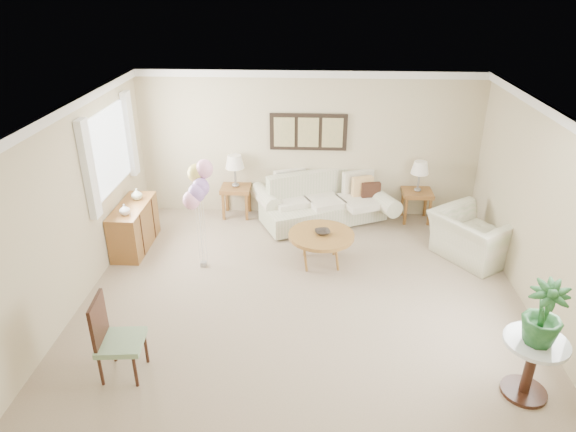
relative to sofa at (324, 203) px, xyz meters
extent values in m
plane|color=tan|center=(-0.30, -2.66, -0.34)|extent=(6.00, 6.00, 0.00)
cube|color=#C0B792|center=(-0.30, 0.34, 0.96)|extent=(6.00, 0.04, 2.60)
cube|color=#C0B792|center=(-0.30, -5.66, 0.96)|extent=(6.00, 0.04, 2.60)
cube|color=#C0B792|center=(-3.30, -2.66, 0.96)|extent=(0.04, 6.00, 2.60)
cube|color=#C0B792|center=(2.70, -2.66, 0.96)|extent=(0.04, 6.00, 2.60)
cube|color=white|center=(-0.30, -2.66, 2.25)|extent=(6.00, 6.00, 0.02)
cube|color=white|center=(-0.30, 0.31, 2.20)|extent=(6.00, 0.06, 0.12)
cube|color=white|center=(-3.27, -2.66, 2.20)|extent=(0.06, 6.00, 0.12)
cube|color=white|center=(2.67, -2.66, 2.20)|extent=(0.06, 6.00, 0.12)
cube|color=white|center=(-3.28, -1.16, 1.31)|extent=(0.04, 1.40, 1.20)
cube|color=white|center=(-3.24, -2.01, 1.31)|extent=(0.10, 0.22, 1.40)
cube|color=white|center=(-3.24, -0.31, 1.31)|extent=(0.10, 0.22, 1.40)
cube|color=black|center=(-0.30, 0.31, 1.21)|extent=(1.35, 0.04, 0.65)
cube|color=#8C8C59|center=(-0.72, 0.29, 1.21)|extent=(0.36, 0.02, 0.52)
cube|color=#8C8C59|center=(-0.30, 0.29, 1.21)|extent=(0.36, 0.02, 0.52)
cube|color=#8C8C59|center=(0.12, 0.29, 1.21)|extent=(0.36, 0.02, 0.52)
cube|color=beige|center=(-0.01, -0.06, -0.13)|extent=(2.31, 1.69, 0.35)
cube|color=beige|center=(-0.01, 0.26, 0.26)|extent=(2.03, 1.09, 0.54)
cylinder|color=beige|center=(-1.03, -0.06, 0.09)|extent=(0.65, 0.93, 0.31)
cylinder|color=beige|center=(1.02, -0.06, 0.09)|extent=(0.65, 0.93, 0.31)
cube|color=silver|center=(-0.62, -0.11, 0.08)|extent=(0.82, 0.88, 0.12)
cube|color=silver|center=(-0.01, -0.11, 0.08)|extent=(0.82, 0.88, 0.12)
cube|color=silver|center=(0.61, -0.11, 0.08)|extent=(0.82, 0.88, 0.12)
cube|color=#80A2C7|center=(-0.76, 0.06, 0.30)|extent=(0.37, 0.12, 0.37)
cube|color=#E7B772|center=(0.68, 0.06, 0.30)|extent=(0.37, 0.12, 0.37)
cube|color=#371E14|center=(0.82, -0.01, 0.24)|extent=(0.33, 0.10, 0.33)
cube|color=beige|center=(-0.01, -0.06, -0.32)|extent=(1.95, 0.78, 0.04)
cube|color=brown|center=(-1.59, 0.13, 0.19)|extent=(0.53, 0.48, 0.08)
cube|color=brown|center=(-1.80, -0.06, -0.09)|extent=(0.05, 0.05, 0.50)
cube|color=brown|center=(-1.38, -0.06, -0.09)|extent=(0.05, 0.05, 0.50)
cube|color=brown|center=(-1.80, 0.32, -0.09)|extent=(0.05, 0.05, 0.50)
cube|color=brown|center=(-1.38, 0.32, -0.09)|extent=(0.05, 0.05, 0.50)
cube|color=brown|center=(1.65, 0.10, 0.19)|extent=(0.52, 0.47, 0.08)
cube|color=brown|center=(1.45, -0.09, -0.10)|extent=(0.05, 0.05, 0.49)
cube|color=brown|center=(1.86, -0.09, -0.10)|extent=(0.05, 0.05, 0.49)
cube|color=brown|center=(1.45, 0.29, -0.10)|extent=(0.05, 0.05, 0.49)
cube|color=brown|center=(1.86, 0.29, -0.10)|extent=(0.05, 0.05, 0.49)
cylinder|color=gray|center=(-1.59, 0.13, 0.26)|extent=(0.14, 0.14, 0.06)
cylinder|color=gray|center=(-1.59, 0.13, 0.44)|extent=(0.04, 0.04, 0.30)
cone|color=silver|center=(-1.59, 0.13, 0.70)|extent=(0.33, 0.33, 0.24)
cylinder|color=gray|center=(1.65, 0.10, 0.25)|extent=(0.13, 0.13, 0.06)
cylinder|color=gray|center=(1.65, 0.10, 0.42)|extent=(0.04, 0.04, 0.28)
cone|color=silver|center=(1.65, 0.10, 0.67)|extent=(0.31, 0.31, 0.22)
cylinder|color=olive|center=(-0.05, -1.51, 0.14)|extent=(1.00, 1.00, 0.06)
cylinder|color=olive|center=(0.18, -1.28, -0.12)|extent=(0.04, 0.04, 0.45)
cylinder|color=olive|center=(-0.29, -1.28, -0.12)|extent=(0.04, 0.04, 0.45)
cylinder|color=olive|center=(-0.29, -1.75, -0.12)|extent=(0.04, 0.04, 0.45)
cylinder|color=olive|center=(0.18, -1.75, -0.12)|extent=(0.04, 0.04, 0.45)
imported|color=black|center=(-0.04, -1.51, 0.19)|extent=(0.27, 0.27, 0.06)
imported|color=beige|center=(2.30, -1.23, 0.03)|extent=(1.47, 1.51, 0.74)
cylinder|color=silver|center=(2.11, -4.12, 0.34)|extent=(0.65, 0.65, 0.04)
cylinder|color=#34180F|center=(2.11, -4.12, -0.01)|extent=(0.11, 0.11, 0.65)
cylinder|color=#34180F|center=(2.11, -4.12, -0.34)|extent=(0.48, 0.48, 0.01)
imported|color=#15461D|center=(2.10, -4.14, 0.71)|extent=(0.50, 0.50, 0.69)
cube|color=#81A37A|center=(-2.25, -4.05, 0.08)|extent=(0.52, 0.52, 0.07)
cylinder|color=#34180F|center=(-2.44, -4.24, -0.15)|extent=(0.04, 0.04, 0.39)
cylinder|color=#34180F|center=(-2.06, -4.24, -0.15)|extent=(0.04, 0.04, 0.39)
cylinder|color=#34180F|center=(-2.44, -3.86, -0.15)|extent=(0.04, 0.04, 0.39)
cylinder|color=#34180F|center=(-2.06, -3.86, -0.15)|extent=(0.04, 0.04, 0.39)
cube|color=#34180F|center=(-2.45, -4.05, 0.37)|extent=(0.08, 0.46, 0.52)
cube|color=brown|center=(-3.06, -1.16, 0.03)|extent=(0.45, 1.20, 0.74)
cube|color=#34180F|center=(-3.05, -1.46, 0.03)|extent=(0.46, 0.02, 0.70)
cube|color=#34180F|center=(-3.05, -0.86, 0.03)|extent=(0.46, 0.02, 0.70)
imported|color=silver|center=(-3.04, -1.49, 0.48)|extent=(0.19, 0.19, 0.17)
imported|color=#B5BF9E|center=(-3.04, -0.91, 0.49)|extent=(0.18, 0.18, 0.19)
cube|color=gray|center=(-1.84, -1.70, -0.31)|extent=(0.09, 0.09, 0.07)
ellipsoid|color=#FFA5CE|center=(-1.91, -1.82, 0.81)|extent=(0.25, 0.25, 0.28)
cylinder|color=silver|center=(-1.88, -1.76, 0.20)|extent=(0.01, 0.01, 0.94)
ellipsoid|color=#AB7CD5|center=(-1.79, -1.70, 0.96)|extent=(0.25, 0.25, 0.28)
cylinder|color=silver|center=(-1.82, -1.70, 0.27)|extent=(0.01, 0.01, 1.09)
ellipsoid|color=#E4D05C|center=(-1.87, -1.59, 1.13)|extent=(0.25, 0.25, 0.28)
cylinder|color=silver|center=(-1.86, -1.65, 0.36)|extent=(0.01, 0.01, 1.26)
ellipsoid|color=#FFA5CE|center=(-1.74, -1.60, 1.20)|extent=(0.25, 0.25, 0.28)
cylinder|color=silver|center=(-1.79, -1.65, 0.39)|extent=(0.01, 0.01, 1.33)
ellipsoid|color=#AB7CD5|center=(-1.84, -1.77, 0.90)|extent=(0.25, 0.25, 0.28)
cylinder|color=silver|center=(-1.84, -1.74, 0.24)|extent=(0.01, 0.01, 1.03)
camera|label=1|loc=(-0.19, -8.39, 3.73)|focal=32.00mm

